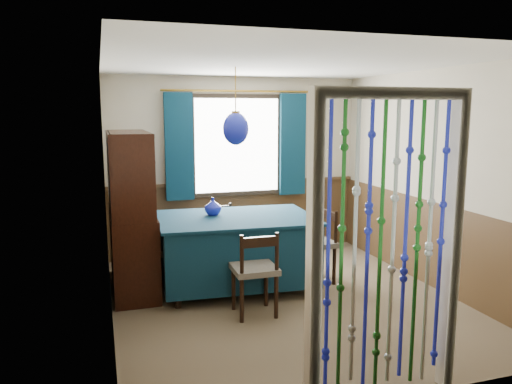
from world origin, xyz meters
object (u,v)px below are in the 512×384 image
object	(u,v)px
bowl_shelf	(137,184)
vase_sideboard	(134,199)
dining_table	(236,247)
chair_right	(317,243)
vase_table	(213,207)
pendant_lamp	(236,129)
chair_left	(145,251)
chair_far	(223,235)
sideboard	(132,235)
chair_near	(255,270)

from	to	relation	value
bowl_shelf	vase_sideboard	size ratio (longest dim) A/B	1.20
dining_table	vase_sideboard	distance (m)	1.38
chair_right	vase_table	bearing A→B (deg)	76.47
chair_right	vase_table	distance (m)	1.32
dining_table	bowl_shelf	world-z (taller)	bowl_shelf
pendant_lamp	chair_left	bearing A→B (deg)	175.99
chair_far	chair_left	size ratio (longest dim) A/B	0.87
sideboard	bowl_shelf	xyz separation A→B (m)	(0.06, -0.35, 0.64)
chair_left	dining_table	bearing A→B (deg)	83.57
chair_far	sideboard	world-z (taller)	sideboard
chair_near	vase_table	bearing A→B (deg)	102.82
vase_sideboard	dining_table	bearing A→B (deg)	-32.05
chair_far	vase_table	xyz separation A→B (m)	(-0.26, -0.57, 0.49)
pendant_lamp	vase_table	size ratio (longest dim) A/B	4.59
pendant_lamp	dining_table	bearing A→B (deg)	0.00
chair_left	chair_right	size ratio (longest dim) A/B	1.08
sideboard	bowl_shelf	size ratio (longest dim) A/B	8.14
sideboard	vase_sideboard	distance (m)	0.49
dining_table	pendant_lamp	xyz separation A→B (m)	(-0.00, 0.00, 1.35)
chair_far	chair_right	size ratio (longest dim) A/B	0.94
dining_table	bowl_shelf	size ratio (longest dim) A/B	8.23
chair_far	chair_left	distance (m)	1.25
bowl_shelf	vase_sideboard	distance (m)	0.71
sideboard	pendant_lamp	xyz separation A→B (m)	(1.14, -0.37, 1.22)
dining_table	sideboard	size ratio (longest dim) A/B	1.01
chair_near	chair_left	distance (m)	1.33
vase_table	pendant_lamp	bearing A→B (deg)	-36.37
dining_table	chair_far	distance (m)	0.75
sideboard	chair_far	bearing A→B (deg)	17.61
chair_left	vase_sideboard	xyz separation A→B (m)	(-0.06, 0.61, 0.49)
chair_far	pendant_lamp	distance (m)	1.58
bowl_shelf	dining_table	bearing A→B (deg)	-1.08
chair_left	pendant_lamp	bearing A→B (deg)	83.57
chair_right	bowl_shelf	bearing A→B (deg)	85.06
chair_right	sideboard	xyz separation A→B (m)	(-2.12, 0.43, 0.15)
chair_left	chair_near	bearing A→B (deg)	46.12
chair_far	vase_table	size ratio (longest dim) A/B	4.52
chair_left	chair_right	distance (m)	2.01
dining_table	bowl_shelf	xyz separation A→B (m)	(-1.08, 0.02, 0.78)
chair_near	vase_table	distance (m)	1.11
chair_left	vase_table	world-z (taller)	vase_table
pendant_lamp	vase_table	world-z (taller)	pendant_lamp
sideboard	bowl_shelf	distance (m)	0.73
chair_near	bowl_shelf	distance (m)	1.56
chair_right	pendant_lamp	xyz separation A→B (m)	(-0.98, 0.06, 1.37)
vase_table	vase_sideboard	xyz separation A→B (m)	(-0.85, 0.51, 0.06)
chair_right	vase_sideboard	size ratio (longest dim) A/B	4.78
sideboard	chair_left	bearing A→B (deg)	-68.40
chair_near	chair_far	xyz separation A→B (m)	(0.05, 1.55, -0.02)
chair_right	pendant_lamp	size ratio (longest dim) A/B	1.04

